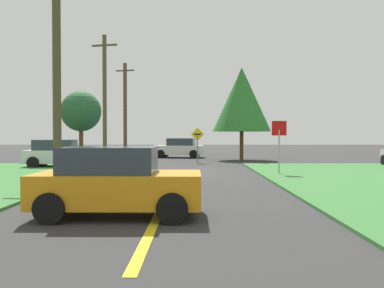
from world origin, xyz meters
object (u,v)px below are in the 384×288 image
object	(u,v)px
direction_sign	(197,141)
oak_tree_left	(81,112)
parked_car_near_building	(60,154)
car_approaching_junction	(180,148)
utility_pole_near	(57,72)
utility_pole_mid	(105,97)
stop_sign	(279,137)
utility_pole_far	(125,108)
car_behind_on_main_road	(116,182)
pine_tree_center	(242,99)

from	to	relation	value
direction_sign	oak_tree_left	xyz separation A→B (m)	(-9.22, 4.55, 2.27)
parked_car_near_building	direction_sign	size ratio (longest dim) A/B	1.74
car_approaching_junction	utility_pole_near	distance (m)	18.06
parked_car_near_building	utility_pole_mid	bearing A→B (deg)	65.31
direction_sign	stop_sign	bearing A→B (deg)	-66.24
stop_sign	utility_pole_far	xyz separation A→B (m)	(-10.53, 19.23, 2.63)
utility_pole_near	car_behind_on_main_road	bearing A→B (deg)	-63.15
stop_sign	utility_pole_mid	xyz separation A→B (m)	(-10.13, 8.65, 2.71)
stop_sign	oak_tree_left	xyz separation A→B (m)	(-13.02, 13.18, 1.98)
utility_pole_near	utility_pole_far	bearing A→B (deg)	91.86
utility_pole_far	direction_sign	xyz separation A→B (m)	(6.73, -10.60, -2.92)
utility_pole_near	utility_pole_far	world-z (taller)	utility_pole_near
car_behind_on_main_road	utility_pole_far	xyz separation A→B (m)	(-4.72, 29.14, 3.61)
stop_sign	car_behind_on_main_road	size ratio (longest dim) A/B	0.67
car_behind_on_main_road	pine_tree_center	xyz separation A→B (m)	(5.34, 21.37, 3.76)
stop_sign	pine_tree_center	size ratio (longest dim) A/B	0.37
utility_pole_near	oak_tree_left	world-z (taller)	utility_pole_near
car_behind_on_main_road	oak_tree_left	xyz separation A→B (m)	(-7.21, 23.08, 2.96)
parked_car_near_building	pine_tree_center	distance (m)	13.85
utility_pole_near	oak_tree_left	size ratio (longest dim) A/B	1.67
car_behind_on_main_road	stop_sign	bearing A→B (deg)	59.70
car_approaching_junction	pine_tree_center	xyz separation A→B (m)	(4.79, -3.66, 3.75)
direction_sign	utility_pole_far	bearing A→B (deg)	122.41
utility_pole_mid	utility_pole_far	world-z (taller)	utility_pole_mid
stop_sign	direction_sign	xyz separation A→B (m)	(-3.80, 8.63, -0.29)
car_approaching_junction	pine_tree_center	world-z (taller)	pine_tree_center
stop_sign	utility_pole_near	distance (m)	10.41
utility_pole_near	direction_sign	distance (m)	12.55
parked_car_near_building	utility_pole_mid	distance (m)	5.83
direction_sign	oak_tree_left	bearing A→B (deg)	153.73
utility_pole_near	direction_sign	world-z (taller)	utility_pole_near
car_behind_on_main_road	utility_pole_near	xyz separation A→B (m)	(-4.04, 7.97, 3.77)
parked_car_near_building	utility_pole_near	distance (m)	7.67
utility_pole_mid	oak_tree_left	bearing A→B (deg)	122.47
car_approaching_junction	utility_pole_far	bearing A→B (deg)	-30.03
oak_tree_left	pine_tree_center	world-z (taller)	pine_tree_center
car_approaching_junction	direction_sign	world-z (taller)	direction_sign
oak_tree_left	pine_tree_center	size ratio (longest dim) A/B	0.77
utility_pole_near	direction_sign	size ratio (longest dim) A/B	3.74
parked_car_near_building	stop_sign	bearing A→B (deg)	-23.54
parked_car_near_building	utility_pole_far	distance (m)	15.26
car_behind_on_main_road	oak_tree_left	bearing A→B (deg)	107.43
utility_pole_mid	direction_sign	xyz separation A→B (m)	(6.33, -0.02, -3.00)
car_approaching_junction	oak_tree_left	distance (m)	8.53
car_behind_on_main_road	utility_pole_far	world-z (taller)	utility_pole_far
car_approaching_junction	utility_pole_far	distance (m)	7.60
parked_car_near_building	direction_sign	bearing A→B (deg)	24.64
utility_pole_far	pine_tree_center	xyz separation A→B (m)	(10.06, -7.77, 0.15)
parked_car_near_building	pine_tree_center	xyz separation A→B (m)	(11.35, 7.01, 3.75)
utility_pole_far	utility_pole_near	bearing A→B (deg)	-88.14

